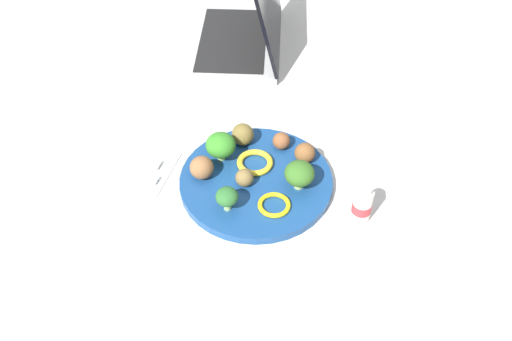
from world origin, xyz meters
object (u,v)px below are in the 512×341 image
meatball_back_left (281,141)px  yogurt_bottle (362,205)px  plate (256,181)px  broccoli_floret_mid_left (227,197)px  laptop (243,31)px  fork (135,159)px  meatball_front_right (202,168)px  broccoli_floret_back_left (221,145)px  meatball_mid_right (243,134)px  knife (126,172)px  meatball_near_rim (305,153)px  meatball_mid_left (244,178)px  napkin (127,167)px  pepper_ring_mid_left (274,205)px  broccoli_floret_near_rim (299,174)px

meatball_back_left → yogurt_bottle: (0.16, -0.14, 0.00)m
plate → broccoli_floret_mid_left: (-0.03, -0.08, 0.04)m
plate → laptop: size_ratio=0.80×
fork → meatball_front_right: bearing=-10.3°
broccoli_floret_back_left → meatball_mid_right: bearing=59.6°
broccoli_floret_mid_left → knife: bearing=164.6°
meatball_near_rim → meatball_mid_left: meatball_near_rim is taller
napkin → pepper_ring_mid_left: bearing=-10.9°
broccoli_floret_back_left → fork: 0.17m
plate → knife: 0.24m
meatball_near_rim → meatball_front_right: meatball_front_right is taller
broccoli_floret_mid_left → yogurt_bottle: size_ratio=0.61×
meatball_mid_left → pepper_ring_mid_left: bearing=-34.7°
meatball_near_rim → laptop: laptop is taller
meatball_back_left → meatball_mid_right: size_ratio=0.78×
meatball_mid_right → napkin: size_ratio=0.25×
meatball_front_right → fork: (-0.14, 0.03, -0.03)m
napkin → fork: size_ratio=1.40×
meatball_mid_left → napkin: size_ratio=0.19×
napkin → meatball_mid_right: bearing=24.9°
meatball_back_left → knife: bearing=-157.3°
plate → broccoli_floret_back_left: size_ratio=4.93×
meatball_back_left → yogurt_bottle: yogurt_bottle is taller
plate → broccoli_floret_near_rim: size_ratio=5.08×
knife → yogurt_bottle: 0.44m
meatball_mid_right → meatball_front_right: bearing=-117.3°
broccoli_floret_near_rim → meatball_near_rim: broccoli_floret_near_rim is taller
laptop → fork: bearing=-105.1°
broccoli_floret_mid_left → pepper_ring_mid_left: bearing=14.4°
plate → napkin: 0.25m
meatball_back_left → knife: meatball_back_left is taller
meatball_mid_left → pepper_ring_mid_left: (0.06, -0.04, -0.01)m
broccoli_floret_back_left → yogurt_bottle: yogurt_bottle is taller
napkin → knife: 0.02m
plate → pepper_ring_mid_left: bearing=-54.1°
meatball_front_right → fork: meatball_front_right is taller
knife → yogurt_bottle: yogurt_bottle is taller
knife → yogurt_bottle: size_ratio=1.91×
meatball_front_right → laptop: laptop is taller
meatball_mid_left → knife: (-0.23, -0.01, -0.02)m
broccoli_floret_mid_left → pepper_ring_mid_left: 0.08m
yogurt_bottle → napkin: bearing=174.9°
pepper_ring_mid_left → meatball_near_rim: bearing=74.0°
fork → meatball_mid_left: bearing=-7.8°
broccoli_floret_near_rim → pepper_ring_mid_left: bearing=-122.1°
plate → meatball_mid_right: size_ratio=6.52×
yogurt_bottle → fork: bearing=172.5°
broccoli_floret_near_rim → meatball_back_left: bearing=116.4°
plate → broccoli_floret_mid_left: size_ratio=6.07×
pepper_ring_mid_left → yogurt_bottle: yogurt_bottle is taller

